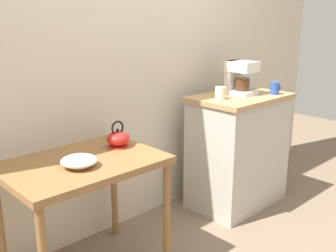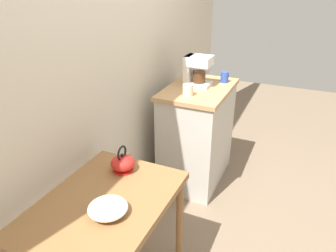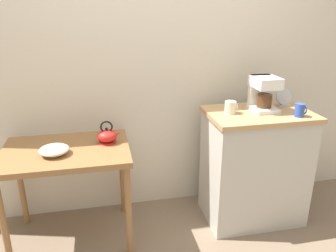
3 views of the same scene
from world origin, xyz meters
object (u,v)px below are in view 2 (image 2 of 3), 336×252
table_clock (197,72)px  bowl_stoneware (108,208)px  coffee_maker (196,69)px  teakettle (123,163)px  mug_blue (225,77)px  mug_small_cream (188,90)px

table_clock → bowl_stoneware: bearing=-174.5°
bowl_stoneware → coffee_maker: (1.54, 0.11, 0.29)m
bowl_stoneware → table_clock: table_clock is taller
teakettle → table_clock: table_clock is taller
bowl_stoneware → table_clock: bearing=5.5°
bowl_stoneware → teakettle: (0.36, 0.13, 0.02)m
bowl_stoneware → coffee_maker: size_ratio=0.76×
bowl_stoneware → teakettle: bearing=20.6°
teakettle → mug_blue: mug_blue is taller
coffee_maker → mug_small_cream: (-0.27, -0.03, -0.10)m
mug_blue → table_clock: table_clock is taller
coffee_maker → mug_blue: bearing=-47.5°
teakettle → mug_blue: size_ratio=1.82×
coffee_maker → table_clock: size_ratio=1.85×
mug_blue → table_clock: bearing=85.3°
bowl_stoneware → teakettle: size_ratio=1.12×
mug_small_cream → mug_blue: bearing=-20.8°
bowl_stoneware → table_clock: size_ratio=1.40×
coffee_maker → table_clock: 0.24m
teakettle → table_clock: size_ratio=1.25×
teakettle → mug_small_cream: mug_small_cream is taller
bowl_stoneware → mug_small_cream: 1.29m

